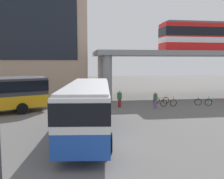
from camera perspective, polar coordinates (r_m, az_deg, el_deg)
name	(u,v)px	position (r m, az deg, el deg)	size (l,w,h in m)	color
ground_plane	(92,111)	(23.92, -4.41, -4.87)	(120.00, 120.00, 0.00)	#605E5B
elevated_platform	(219,57)	(37.93, 22.60, 6.62)	(33.68, 7.24, 5.95)	gray
bus_main	(88,104)	(15.91, -5.32, -3.16)	(3.87, 11.27, 3.22)	#1E4CB2
bicycle_brown	(169,103)	(27.15, 12.44, -2.91)	(1.79, 0.10, 1.04)	black
bicycle_orange	(161,100)	(28.82, 10.84, -2.36)	(1.78, 0.27, 1.04)	black
bicycle_green	(203,102)	(28.75, 19.60, -2.63)	(1.71, 0.64, 1.04)	black
pedestrian_near_building	(155,101)	(25.71, 9.60, -2.44)	(0.46, 0.47, 1.63)	#724C8C
pedestrian_by_bike_rack	(120,99)	(25.86, 1.68, -2.21)	(0.47, 0.46, 1.72)	maroon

